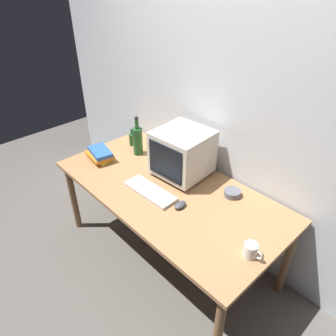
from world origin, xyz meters
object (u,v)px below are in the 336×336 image
Objects in this scene: crt_monitor at (182,153)px; book_stack at (100,154)px; bottle_tall at (138,140)px; cd_spindle at (232,193)px; mug at (251,251)px; bottle_short at (132,139)px; keyboard at (150,191)px; computer_mouse at (180,205)px.

book_stack is at bearing -150.83° from crt_monitor.
bottle_tall is 2.95× the size of cd_spindle.
book_stack is at bearing -178.21° from mug.
bottle_short reaches higher than book_stack.
bottle_tall is at bearing -20.29° from bottle_short.
keyboard is 0.27m from computer_mouse.
bottle_tall is at bearing 156.77° from computer_mouse.
keyboard is at bearing -175.65° from computer_mouse.
crt_monitor is at bearing 90.03° from keyboard.
crt_monitor is 1.17× the size of bottle_tall.
crt_monitor is 0.92m from mug.
bottle_short is at bearing 159.71° from bottle_tall.
crt_monitor is 3.45× the size of cd_spindle.
mug is (0.85, -0.30, -0.15)m from crt_monitor.
keyboard is at bearing 0.90° from book_stack.
computer_mouse is at bearing -17.47° from bottle_tall.
keyboard is 0.74m from bottle_short.
keyboard is 0.64m from book_stack.
keyboard is at bearing -87.51° from crt_monitor.
computer_mouse is 0.28× the size of bottle_tall.
mug is at bearing 0.00° from keyboard.
cd_spindle reaches higher than computer_mouse.
keyboard is 0.84m from mug.
bottle_tall reaches higher than computer_mouse.
mug is (1.33, -0.25, -0.09)m from bottle_tall.
cd_spindle is (0.43, 0.41, 0.01)m from keyboard.
bottle_short reaches higher than cd_spindle.
computer_mouse is at bearing -46.64° from crt_monitor.
book_stack reaches higher than cd_spindle.
crt_monitor is 0.44m from computer_mouse.
book_stack reaches higher than computer_mouse.
bottle_tall reaches higher than mug.
bottle_tall is at bearing -173.63° from crt_monitor.
keyboard is at bearing -177.54° from mug.
keyboard is (0.01, -0.34, -0.18)m from crt_monitor.
book_stack is (-0.63, -0.35, -0.15)m from crt_monitor.
computer_mouse is at bearing 178.95° from mug.
computer_mouse is 0.83× the size of cd_spindle.
bottle_tall reaches higher than bottle_short.
keyboard is 1.19× the size of bottle_tall.
computer_mouse is at bearing 7.64° from keyboard.
keyboard is 3.50× the size of cd_spindle.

